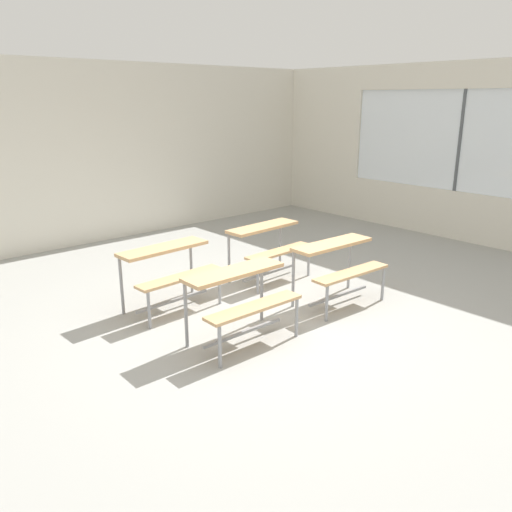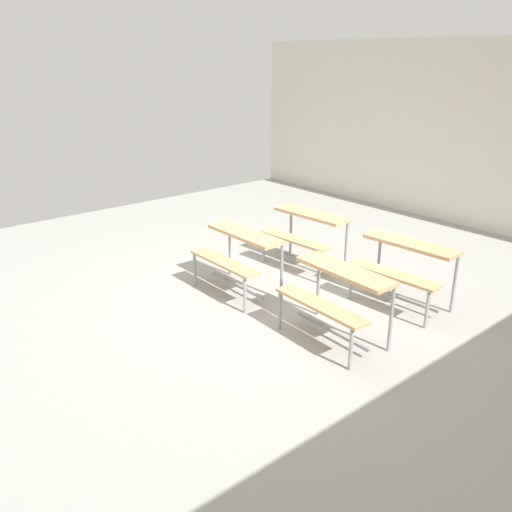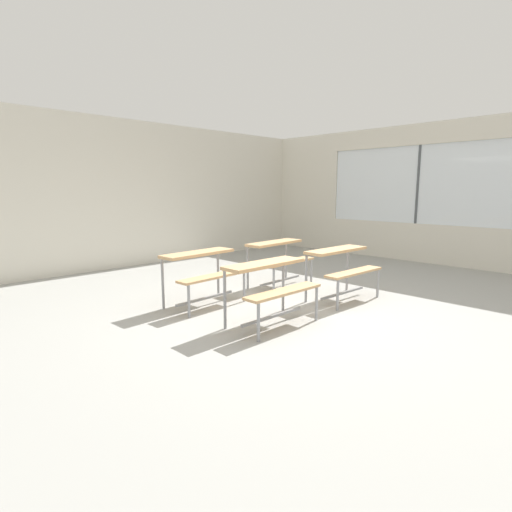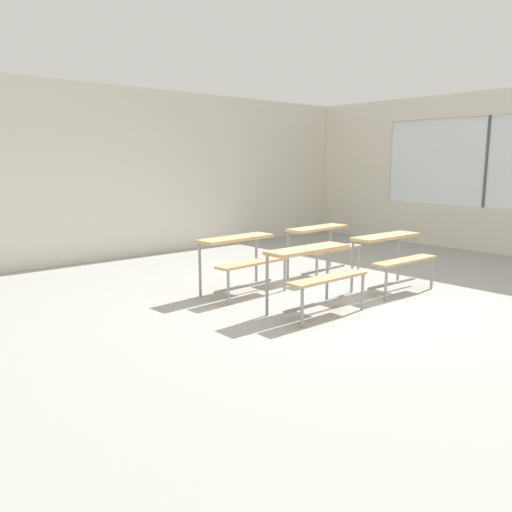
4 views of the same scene
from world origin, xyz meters
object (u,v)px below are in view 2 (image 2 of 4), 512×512
at_px(desk_bench_r0c0, 238,248).
at_px(desk_bench_r1c0, 306,227).
at_px(desk_bench_r0c1, 336,288).
at_px(desk_bench_r1c1, 405,259).

xyz_separation_m(desk_bench_r0c0, desk_bench_r1c0, (-0.07, 1.21, 0.00)).
relative_size(desk_bench_r0c0, desk_bench_r0c1, 0.98).
height_order(desk_bench_r0c1, desk_bench_r1c0, same).
bearing_deg(desk_bench_r1c0, desk_bench_r1c1, -3.11).
xyz_separation_m(desk_bench_r0c0, desk_bench_r0c1, (1.54, 0.02, 0.00)).
height_order(desk_bench_r0c0, desk_bench_r1c0, same).
bearing_deg(desk_bench_r0c1, desk_bench_r1c0, 145.90).
distance_m(desk_bench_r0c0, desk_bench_r0c1, 1.54).
bearing_deg(desk_bench_r1c1, desk_bench_r1c0, 177.16).
distance_m(desk_bench_r1c0, desk_bench_r1c1, 1.57).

